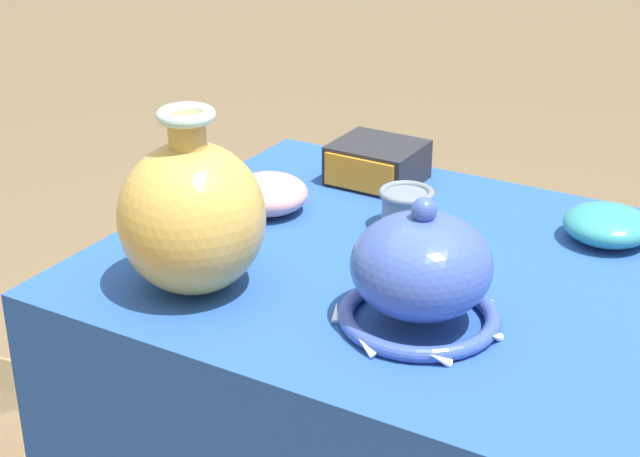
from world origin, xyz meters
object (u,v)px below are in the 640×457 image
object	(u,v)px
mosaic_tile_box	(377,163)
bowl_shallow_rose	(268,194)
cup_wide_slate	(406,207)
vase_tall_bulbous	(192,216)
vase_dome_bell	(421,274)
bowl_shallow_teal	(608,225)

from	to	relation	value
mosaic_tile_box	bowl_shallow_rose	distance (m)	0.24
bowl_shallow_rose	cup_wide_slate	xyz separation A→B (m)	(0.23, 0.05, 0.01)
vase_tall_bulbous	vase_dome_bell	size ratio (longest dim) A/B	1.16
bowl_shallow_rose	cup_wide_slate	distance (m)	0.24
mosaic_tile_box	vase_dome_bell	bearing A→B (deg)	-55.87
vase_tall_bulbous	vase_dome_bell	distance (m)	0.33
vase_dome_bell	mosaic_tile_box	distance (m)	0.52
mosaic_tile_box	bowl_shallow_teal	xyz separation A→B (m)	(0.44, -0.04, -0.01)
vase_dome_bell	bowl_shallow_rose	distance (m)	0.44
bowl_shallow_teal	vase_tall_bulbous	bearing A→B (deg)	-136.02
vase_dome_bell	bowl_shallow_teal	bearing A→B (deg)	68.93
vase_dome_bell	cup_wide_slate	xyz separation A→B (m)	(-0.15, 0.27, -0.04)
bowl_shallow_teal	cup_wide_slate	distance (m)	0.32
vase_tall_bulbous	vase_dome_bell	xyz separation A→B (m)	(0.33, 0.07, -0.04)
mosaic_tile_box	bowl_shallow_rose	bearing A→B (deg)	-113.67
bowl_shallow_rose	cup_wide_slate	world-z (taller)	cup_wide_slate
bowl_shallow_rose	vase_dome_bell	bearing A→B (deg)	-29.62
vase_tall_bulbous	vase_dome_bell	world-z (taller)	vase_tall_bulbous
vase_tall_bulbous	bowl_shallow_rose	bearing A→B (deg)	101.54
vase_tall_bulbous	bowl_shallow_rose	world-z (taller)	vase_tall_bulbous
cup_wide_slate	vase_tall_bulbous	bearing A→B (deg)	-117.06
mosaic_tile_box	bowl_shallow_teal	size ratio (longest dim) A/B	1.12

